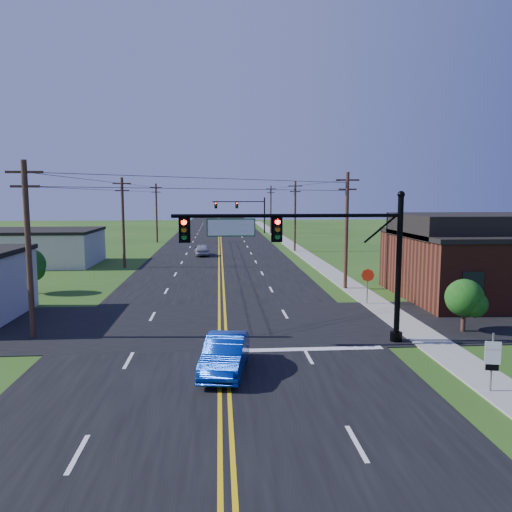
{
  "coord_description": "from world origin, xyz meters",
  "views": [
    {
      "loc": [
        0.02,
        -15.59,
        7.29
      ],
      "look_at": [
        1.93,
        10.0,
        4.13
      ],
      "focal_mm": 35.0,
      "sensor_mm": 36.0,
      "label": 1
    }
  ],
  "objects": [
    {
      "name": "route_sign",
      "position": [
        9.99,
        1.4,
        1.32
      ],
      "size": [
        0.56,
        0.17,
        2.27
      ],
      "rotation": [
        0.0,
        0.0,
        -0.25
      ],
      "color": "slate",
      "rests_on": "ground"
    },
    {
      "name": "road_cross",
      "position": [
        0.0,
        12.0,
        0.02
      ],
      "size": [
        70.0,
        10.0,
        0.04
      ],
      "primitive_type": "cube",
      "color": "black",
      "rests_on": "ground"
    },
    {
      "name": "signal_mast_main",
      "position": [
        4.34,
        8.0,
        4.75
      ],
      "size": [
        11.3,
        0.6,
        7.48
      ],
      "color": "black",
      "rests_on": "ground"
    },
    {
      "name": "stop_sign",
      "position": [
        9.84,
        16.38,
        1.75
      ],
      "size": [
        0.85,
        0.22,
        2.43
      ],
      "rotation": [
        0.0,
        0.0,
        -0.21
      ],
      "color": "slate",
      "rests_on": "ground"
    },
    {
      "name": "brick_building",
      "position": [
        20.0,
        18.0,
        2.35
      ],
      "size": [
        14.2,
        11.2,
        4.7
      ],
      "color": "#532217",
      "rests_on": "ground"
    },
    {
      "name": "sidewalk",
      "position": [
        10.5,
        40.0,
        0.04
      ],
      "size": [
        2.0,
        160.0,
        0.08
      ],
      "primitive_type": "cube",
      "color": "gray",
      "rests_on": "ground"
    },
    {
      "name": "tree_right_back",
      "position": [
        16.0,
        26.0,
        2.6
      ],
      "size": [
        3.0,
        3.0,
        4.1
      ],
      "color": "#362318",
      "rests_on": "ground"
    },
    {
      "name": "utility_pole_right_a",
      "position": [
        9.8,
        22.0,
        4.72
      ],
      "size": [
        1.8,
        0.28,
        9.0
      ],
      "color": "#362318",
      "rests_on": "ground"
    },
    {
      "name": "road_main",
      "position": [
        0.0,
        50.0,
        0.02
      ],
      "size": [
        16.0,
        220.0,
        0.04
      ],
      "primitive_type": "cube",
      "color": "black",
      "rests_on": "ground"
    },
    {
      "name": "utility_pole_left_c",
      "position": [
        -9.5,
        62.0,
        4.72
      ],
      "size": [
        1.8,
        0.28,
        9.0
      ],
      "color": "#362318",
      "rests_on": "ground"
    },
    {
      "name": "utility_pole_left_b",
      "position": [
        -9.5,
        35.0,
        4.72
      ],
      "size": [
        1.8,
        0.28,
        9.0
      ],
      "color": "#362318",
      "rests_on": "ground"
    },
    {
      "name": "shrub_corner",
      "position": [
        13.0,
        9.5,
        1.85
      ],
      "size": [
        2.0,
        2.0,
        2.86
      ],
      "color": "#362318",
      "rests_on": "ground"
    },
    {
      "name": "ground",
      "position": [
        0.0,
        0.0,
        0.0
      ],
      "size": [
        260.0,
        260.0,
        0.0
      ],
      "primitive_type": "plane",
      "color": "#1D4513",
      "rests_on": "ground"
    },
    {
      "name": "blue_car",
      "position": [
        0.24,
        4.28,
        0.75
      ],
      "size": [
        2.27,
        4.74,
        1.5
      ],
      "primitive_type": "imported",
      "rotation": [
        0.0,
        0.0,
        -0.15
      ],
      "color": "#072FA1",
      "rests_on": "ground"
    },
    {
      "name": "utility_pole_left_a",
      "position": [
        -9.5,
        10.0,
        4.72
      ],
      "size": [
        1.8,
        0.28,
        9.0
      ],
      "color": "#362318",
      "rests_on": "ground"
    },
    {
      "name": "distant_car",
      "position": [
        -2.03,
        44.17,
        0.7
      ],
      "size": [
        2.04,
        4.25,
        1.4
      ],
      "primitive_type": "imported",
      "rotation": [
        0.0,
        0.0,
        3.24
      ],
      "color": "#AFAFB4",
      "rests_on": "ground"
    },
    {
      "name": "cream_bldg_far",
      "position": [
        -19.0,
        38.0,
        1.86
      ],
      "size": [
        12.2,
        9.2,
        3.7
      ],
      "color": "beige",
      "rests_on": "ground"
    },
    {
      "name": "signal_mast_far",
      "position": [
        4.44,
        80.0,
        4.55
      ],
      "size": [
        10.98,
        0.6,
        7.48
      ],
      "color": "black",
      "rests_on": "ground"
    },
    {
      "name": "utility_pole_right_b",
      "position": [
        9.8,
        48.0,
        4.72
      ],
      "size": [
        1.8,
        0.28,
        9.0
      ],
      "color": "#362318",
      "rests_on": "ground"
    },
    {
      "name": "tree_left",
      "position": [
        -14.0,
        22.0,
        2.16
      ],
      "size": [
        2.4,
        2.4,
        3.37
      ],
      "color": "#362318",
      "rests_on": "ground"
    },
    {
      "name": "utility_pole_right_c",
      "position": [
        9.8,
        78.0,
        4.72
      ],
      "size": [
        1.8,
        0.28,
        9.0
      ],
      "color": "#362318",
      "rests_on": "ground"
    }
  ]
}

